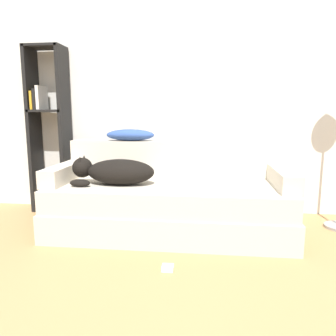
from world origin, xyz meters
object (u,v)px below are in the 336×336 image
couch (169,208)px  throw_pillow (130,135)px  power_adapter (167,268)px  laptop (181,185)px  dog (115,171)px  bookshelf (48,122)px

couch → throw_pillow: (-0.41, 0.35, 0.60)m
power_adapter → couch: bearing=95.5°
laptop → power_adapter: 0.76m
throw_pillow → couch: bearing=-40.3°
dog → couch: bearing=9.3°
throw_pillow → bookshelf: bearing=168.8°
laptop → bookshelf: bookshelf is taller
laptop → throw_pillow: 0.76m
couch → bookshelf: (-1.30, 0.52, 0.71)m
dog → throw_pillow: bearing=84.9°
couch → dog: (-0.45, -0.07, 0.32)m
laptop → couch: bearing=150.4°
dog → bookshelf: 1.11m
couch → power_adapter: size_ratio=26.28×
couch → power_adapter: (0.07, -0.70, -0.19)m
dog → laptop: dog is taller
couch → throw_pillow: bearing=139.7°
laptop → power_adapter: bearing=-92.9°
dog → power_adapter: (0.51, -0.62, -0.52)m
dog → bookshelf: size_ratio=0.42×
couch → dog: bearing=-170.7°
bookshelf → power_adapter: bearing=-41.7°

